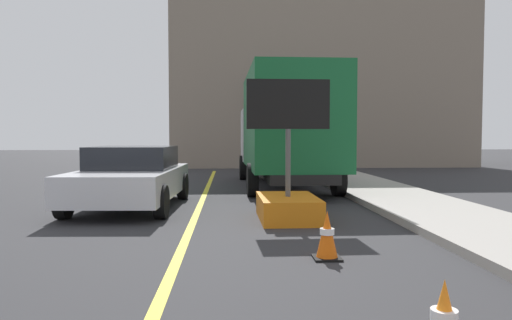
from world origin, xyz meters
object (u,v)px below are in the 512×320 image
at_px(arrow_board_trailer, 288,195).
at_px(traffic_cone_mid_lane, 327,235).
at_px(highway_guide_sign, 310,96).
at_px(box_truck, 285,128).
at_px(pickup_car, 132,177).

height_order(arrow_board_trailer, traffic_cone_mid_lane, arrow_board_trailer).
bearing_deg(traffic_cone_mid_lane, highway_guide_sign, 81.25).
xyz_separation_m(arrow_board_trailer, box_truck, (0.62, 5.63, 1.38)).
bearing_deg(box_truck, arrow_board_trailer, -96.24).
bearing_deg(pickup_car, traffic_cone_mid_lane, -53.78).
bearing_deg(box_truck, highway_guide_sign, 73.92).
bearing_deg(highway_guide_sign, arrow_board_trailer, -101.55).
height_order(arrow_board_trailer, pickup_car, arrow_board_trailer).
bearing_deg(traffic_cone_mid_lane, pickup_car, 126.22).
bearing_deg(pickup_car, highway_guide_sign, 60.56).
relative_size(arrow_board_trailer, box_truck, 0.34).
bearing_deg(arrow_board_trailer, highway_guide_sign, 78.45).
height_order(arrow_board_trailer, box_truck, box_truck).
relative_size(arrow_board_trailer, traffic_cone_mid_lane, 4.23).
bearing_deg(arrow_board_trailer, pickup_car, 152.22).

